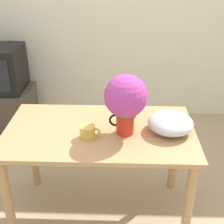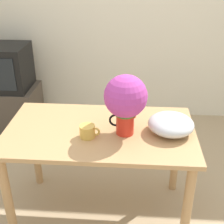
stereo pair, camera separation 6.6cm
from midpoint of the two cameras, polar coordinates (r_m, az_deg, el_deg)
The scene contains 7 objects.
wall_back at distance 3.50m, azimuth 1.95°, elevation 19.37°, with size 8.00×0.05×2.60m.
table at distance 2.14m, azimuth -1.31°, elevation -5.80°, with size 1.27×0.73×0.73m.
flower_vase at distance 1.93m, azimuth 3.47°, elevation 2.15°, with size 0.27×0.27×0.40m.
coffee_mug at distance 1.98m, azimuth -3.50°, elevation -3.55°, with size 0.13×0.10×0.08m.
white_bowl at distance 2.06m, azimuth 11.62°, elevation -2.18°, with size 0.30×0.30×0.12m.
tv_stand at distance 3.67m, azimuth -17.69°, elevation 0.94°, with size 0.64×0.48×0.47m.
tv_set at distance 3.49m, azimuth -18.78°, elevation 7.76°, with size 0.53×0.46×0.47m.
Camera 2 is at (0.17, -1.54, 1.79)m, focal length 50.00 mm.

